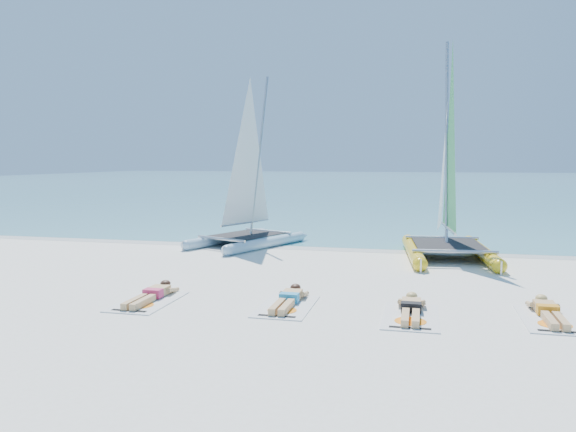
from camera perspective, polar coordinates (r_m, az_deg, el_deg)
name	(u,v)px	position (r m, az deg, el deg)	size (l,w,h in m)	color
ground	(289,284)	(13.04, 0.07, -6.88)	(140.00, 140.00, 0.00)	white
sea	(398,181)	(75.49, 11.16, 3.47)	(140.00, 115.00, 0.01)	#7ABDCB
wet_sand_strip	(327,247)	(18.34, 4.03, -3.20)	(140.00, 1.40, 0.01)	beige
catamaran_blue	(248,193)	(18.63, -4.10, 2.34)	(3.55, 4.75, 5.85)	#A0BAD3
catamaran_yellow	(447,186)	(17.26, 15.84, 3.00)	(2.77, 5.30, 6.63)	gold
towel_a	(148,301)	(11.74, -14.06, -8.42)	(1.00, 1.85, 0.02)	silver
sunbather_a	(152,294)	(11.88, -13.64, -7.70)	(0.37, 1.73, 0.26)	tan
towel_b	(286,306)	(11.04, -0.16, -9.15)	(1.00, 1.85, 0.02)	silver
sunbather_b	(289,298)	(11.20, 0.07, -8.37)	(0.37, 1.73, 0.26)	tan
towel_c	(411,317)	(10.58, 12.37, -9.95)	(1.00, 1.85, 0.02)	silver
sunbather_c	(411,308)	(10.74, 12.40, -9.11)	(0.37, 1.73, 0.26)	tan
towel_d	(550,320)	(11.18, 25.10, -9.51)	(1.00, 1.85, 0.02)	silver
sunbather_d	(548,311)	(11.34, 24.93, -8.73)	(0.37, 1.73, 0.26)	tan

